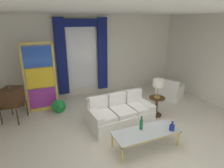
{
  "coord_description": "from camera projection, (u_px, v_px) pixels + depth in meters",
  "views": [
    {
      "loc": [
        -2.01,
        -3.86,
        2.83
      ],
      "look_at": [
        0.02,
        0.9,
        1.05
      ],
      "focal_mm": 30.26,
      "sensor_mm": 36.0,
      "label": 1
    }
  ],
  "objects": [
    {
      "name": "bottle_crystal_tall",
      "position": [
        141.0,
        124.0,
        4.34
      ],
      "size": [
        0.07,
        0.07,
        0.34
      ],
      "color": "#196B3D",
      "rests_on": "coffee_table"
    },
    {
      "name": "ceiling_slab",
      "position": [
        113.0,
        11.0,
        4.73
      ],
      "size": [
        8.0,
        7.6,
        0.04
      ],
      "primitive_type": "cube",
      "color": "white"
    },
    {
      "name": "stained_glass_divider",
      "position": [
        40.0,
        79.0,
        5.87
      ],
      "size": [
        0.95,
        0.05,
        2.2
      ],
      "color": "gold",
      "rests_on": "ground"
    },
    {
      "name": "bottle_blue_decanter",
      "position": [
        172.0,
        127.0,
        4.32
      ],
      "size": [
        0.12,
        0.12,
        0.23
      ],
      "color": "navy",
      "rests_on": "coffee_table"
    },
    {
      "name": "vintage_tv",
      "position": [
        12.0,
        97.0,
        5.36
      ],
      "size": [
        0.71,
        0.75,
        1.35
      ],
      "color": "#472D19",
      "rests_on": "ground"
    },
    {
      "name": "armchair_white",
      "position": [
        169.0,
        92.0,
        6.99
      ],
      "size": [
        1.11,
        1.1,
        0.8
      ],
      "color": "white",
      "rests_on": "ground"
    },
    {
      "name": "peacock_figurine",
      "position": [
        59.0,
        107.0,
        5.9
      ],
      "size": [
        0.44,
        0.6,
        0.5
      ],
      "color": "beige",
      "rests_on": "ground"
    },
    {
      "name": "wall_right",
      "position": [
        214.0,
        61.0,
        6.41
      ],
      "size": [
        0.12,
        7.0,
        3.0
      ],
      "primitive_type": "cube",
      "color": "white",
      "rests_on": "ground"
    },
    {
      "name": "couch_white_long",
      "position": [
        119.0,
        113.0,
        5.36
      ],
      "size": [
        1.82,
        1.04,
        0.86
      ],
      "color": "white",
      "rests_on": "ground"
    },
    {
      "name": "round_side_table",
      "position": [
        156.0,
        105.0,
        5.76
      ],
      "size": [
        0.48,
        0.48,
        0.59
      ],
      "color": "#472D19",
      "rests_on": "ground"
    },
    {
      "name": "coffee_table",
      "position": [
        146.0,
        133.0,
        4.3
      ],
      "size": [
        1.53,
        0.6,
        0.41
      ],
      "color": "silver",
      "rests_on": "ground"
    },
    {
      "name": "table_lamp_brass",
      "position": [
        158.0,
        84.0,
        5.55
      ],
      "size": [
        0.32,
        0.32,
        0.57
      ],
      "color": "#B29338",
      "rests_on": "round_side_table"
    },
    {
      "name": "curtained_window",
      "position": [
        82.0,
        51.0,
        6.86
      ],
      "size": [
        2.0,
        0.17,
        2.7
      ],
      "color": "white",
      "rests_on": "ground"
    },
    {
      "name": "ground_plane",
      "position": [
        124.0,
        131.0,
        5.02
      ],
      "size": [
        16.0,
        16.0,
        0.0
      ],
      "primitive_type": "plane",
      "color": "silver"
    },
    {
      "name": "wall_rear",
      "position": [
        89.0,
        56.0,
        7.19
      ],
      "size": [
        8.0,
        0.12,
        3.0
      ],
      "primitive_type": "cube",
      "color": "white",
      "rests_on": "ground"
    }
  ]
}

